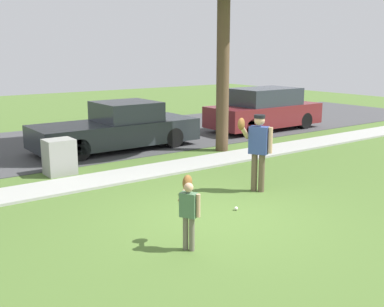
# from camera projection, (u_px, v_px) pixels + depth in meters

# --- Properties ---
(ground_plane) EXTENTS (48.00, 48.00, 0.00)m
(ground_plane) POSITION_uv_depth(u_px,v_px,m) (127.00, 177.00, 11.73)
(ground_plane) COLOR #4C6B2D
(sidewalk_strip) EXTENTS (36.00, 1.20, 0.06)m
(sidewalk_strip) POSITION_uv_depth(u_px,v_px,m) (125.00, 175.00, 11.80)
(sidewalk_strip) COLOR #A3A39E
(sidewalk_strip) RESTS_ON ground
(road_surface) EXTENTS (36.00, 6.80, 0.02)m
(road_surface) POSITION_uv_depth(u_px,v_px,m) (53.00, 145.00, 15.75)
(road_surface) COLOR #424244
(road_surface) RESTS_ON ground
(person_adult) EXTENTS (0.85, 0.55, 1.72)m
(person_adult) POSITION_uv_depth(u_px,v_px,m) (257.00, 144.00, 10.35)
(person_adult) COLOR brown
(person_adult) RESTS_ON ground
(person_child) EXTENTS (0.44, 0.58, 1.14)m
(person_child) POSITION_uv_depth(u_px,v_px,m) (189.00, 204.00, 7.40)
(person_child) COLOR #6B6656
(person_child) RESTS_ON ground
(baseball) EXTENTS (0.07, 0.07, 0.07)m
(baseball) POSITION_uv_depth(u_px,v_px,m) (236.00, 208.00, 9.32)
(baseball) COLOR white
(baseball) RESTS_ON ground
(utility_cabinet) EXTENTS (0.72, 0.61, 0.91)m
(utility_cabinet) POSITION_uv_depth(u_px,v_px,m) (59.00, 157.00, 11.95)
(utility_cabinet) COLOR gray
(utility_cabinet) RESTS_ON ground
(parked_pickup_dark) EXTENTS (5.20, 1.95, 1.48)m
(parked_pickup_dark) POSITION_uv_depth(u_px,v_px,m) (118.00, 128.00, 14.95)
(parked_pickup_dark) COLOR #23282D
(parked_pickup_dark) RESTS_ON road_surface
(parked_suv_maroon) EXTENTS (4.70, 1.90, 1.63)m
(parked_suv_maroon) POSITION_uv_depth(u_px,v_px,m) (264.00, 110.00, 18.60)
(parked_suv_maroon) COLOR maroon
(parked_suv_maroon) RESTS_ON road_surface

